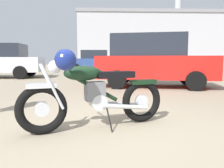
{
  "coord_description": "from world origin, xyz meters",
  "views": [
    {
      "loc": [
        0.26,
        -2.91,
        0.94
      ],
      "look_at": [
        0.16,
        1.3,
        0.47
      ],
      "focal_mm": 35.24,
      "sensor_mm": 36.0,
      "label": 1
    }
  ],
  "objects": [
    {
      "name": "pale_sedan_back",
      "position": [
        1.48,
        4.74,
        0.92
      ],
      "size": [
        4.1,
        2.26,
        1.78
      ],
      "rotation": [
        0.0,
        0.0,
        -0.15
      ],
      "color": "black",
      "rests_on": "ground_plane"
    },
    {
      "name": "industrial_building",
      "position": [
        5.37,
        37.47,
        4.32
      ],
      "size": [
        24.13,
        14.66,
        17.52
      ],
      "rotation": [
        0.0,
        0.0,
        0.06
      ],
      "color": "#B2B2B7",
      "rests_on": "ground_plane"
    },
    {
      "name": "white_estate_far",
      "position": [
        -1.52,
        14.49,
        0.84
      ],
      "size": [
        4.23,
        1.97,
        1.67
      ],
      "rotation": [
        0.0,
        0.0,
        0.02
      ],
      "color": "black",
      "rests_on": "ground_plane"
    },
    {
      "name": "ground_plane",
      "position": [
        0.0,
        0.0,
        0.0
      ],
      "size": [
        80.0,
        80.0,
        0.0
      ],
      "primitive_type": "plane",
      "color": "gray"
    },
    {
      "name": "blue_hatchback_right",
      "position": [
        2.2,
        13.08,
        0.94
      ],
      "size": [
        4.71,
        1.99,
        1.74
      ],
      "rotation": [
        0.0,
        0.0,
        3.14
      ],
      "color": "black",
      "rests_on": "ground_plane"
    },
    {
      "name": "vintage_motorcycle",
      "position": [
        -0.07,
        0.02,
        0.49
      ],
      "size": [
        1.94,
        1.07,
        1.07
      ],
      "rotation": [
        0.0,
        0.0,
        3.56
      ],
      "color": "black",
      "rests_on": "ground_plane"
    }
  ]
}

